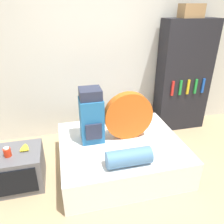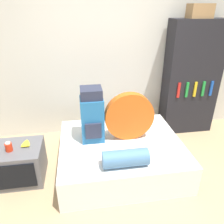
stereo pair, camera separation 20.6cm
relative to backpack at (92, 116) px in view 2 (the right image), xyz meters
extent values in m
plane|color=tan|center=(0.38, -0.74, -0.76)|extent=(16.00, 16.00, 0.00)
cube|color=silver|center=(0.38, 0.96, 0.54)|extent=(8.00, 0.05, 2.60)
cube|color=white|center=(0.36, -0.13, -0.56)|extent=(1.62, 1.38, 0.41)
cube|color=#23669E|center=(0.00, 0.00, -0.05)|extent=(0.30, 0.28, 0.60)
cube|color=#282D42|center=(0.00, 0.02, 0.31)|extent=(0.27, 0.26, 0.13)
cube|color=#282D42|center=(0.00, -0.16, -0.14)|extent=(0.21, 0.03, 0.21)
cylinder|color=#E05B19|center=(0.49, -0.05, -0.02)|extent=(0.66, 0.12, 0.66)
cylinder|color=teal|center=(0.32, -0.62, -0.25)|extent=(0.52, 0.20, 0.20)
cube|color=#5B5B60|center=(-0.95, -0.16, -0.53)|extent=(0.57, 0.53, 0.47)
cube|color=black|center=(-0.95, -0.43, -0.51)|extent=(0.46, 0.02, 0.34)
cylinder|color=red|center=(-1.03, -0.21, -0.24)|extent=(0.08, 0.08, 0.10)
cylinder|color=white|center=(-1.03, -0.21, -0.18)|extent=(0.06, 0.06, 0.02)
ellipsoid|color=yellow|center=(-0.88, -0.11, -0.27)|extent=(0.08, 0.16, 0.04)
ellipsoid|color=yellow|center=(-0.87, -0.11, -0.27)|extent=(0.06, 0.16, 0.04)
ellipsoid|color=yellow|center=(-0.85, -0.11, -0.27)|extent=(0.04, 0.16, 0.04)
ellipsoid|color=yellow|center=(-0.84, -0.11, -0.27)|extent=(0.06, 0.16, 0.04)
ellipsoid|color=yellow|center=(-0.83, -0.11, -0.27)|extent=(0.08, 0.16, 0.04)
cube|color=black|center=(1.72, 0.72, 0.18)|extent=(0.89, 0.34, 1.89)
cube|color=red|center=(1.44, 0.54, 0.07)|extent=(0.04, 0.02, 0.25)
cube|color=#1E8E38|center=(1.58, 0.54, 0.07)|extent=(0.04, 0.02, 0.25)
cube|color=gold|center=(1.72, 0.54, 0.07)|extent=(0.04, 0.02, 0.25)
cube|color=#1E8E38|center=(1.86, 0.54, 0.07)|extent=(0.04, 0.02, 0.25)
cube|color=#194CB2|center=(2.00, 0.54, 0.07)|extent=(0.04, 0.02, 0.25)
cube|color=#99754C|center=(1.67, 0.70, 1.22)|extent=(0.34, 0.23, 0.20)
camera|label=1|loc=(-0.34, -2.51, 1.30)|focal=35.00mm
camera|label=2|loc=(-0.14, -2.55, 1.30)|focal=35.00mm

